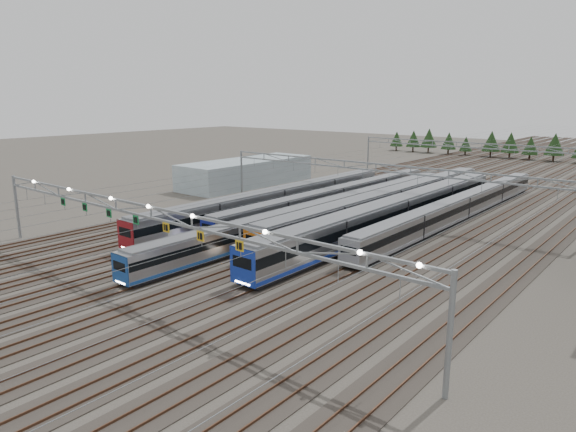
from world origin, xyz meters
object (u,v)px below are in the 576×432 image
Objects in this scene: train_c at (330,210)px; train_e at (397,213)px; train_b at (337,197)px; west_shed at (247,172)px; gantry_mid at (376,173)px; train_a at (277,201)px; gantry_near at (150,215)px; gantry_far at (481,150)px; train_d at (392,201)px; train_f at (461,207)px.

train_e reaches higher than train_c.
train_b is 28.66m from west_shed.
west_shed is at bearing 166.93° from gantry_mid.
train_a reaches higher than train_c.
gantry_near is at bearing -80.48° from train_b.
gantry_far is at bearing 90.00° from gantry_mid.
train_d is 1.02× the size of train_e.
train_d is (13.50, 10.63, 0.00)m from train_a.
gantry_mid is at bearing 75.33° from train_c.
train_b reaches higher than train_c.
gantry_far reaches higher than west_shed.
gantry_near reaches higher than west_shed.
train_b is at bearing -16.44° from west_shed.
gantry_far is at bearing 81.50° from train_b.
train_a is at bearing -174.44° from train_c.
train_b is at bearing -98.50° from gantry_far.
west_shed is at bearing -132.74° from gantry_far.
train_b is 0.97× the size of gantry_near.
train_f is (22.50, 14.66, -0.30)m from train_a.
train_a is at bearing -141.78° from train_d.
train_d is 2.02× the size of west_shed.
train_c is 9.94m from gantry_mid.
train_a is 0.96× the size of train_b.
train_a reaches higher than train_b.
train_a is 18.39m from train_e.
train_b is 9.56m from train_c.
gantry_near reaches higher than gantry_far.
gantry_mid is at bearing 40.09° from train_a.
train_b is at bearing 118.08° from train_c.
train_a is 15.28m from gantry_mid.
train_c is at bearing 5.56° from train_a.
gantry_mid reaches higher than train_a.
gantry_mid reaches higher than train_e.
train_c is at bearing -134.40° from train_f.
train_b is 18.78m from train_f.
gantry_mid is at bearing 139.73° from train_e.
train_c is 10.75m from train_d.
train_c is 1.19× the size of gantry_near.
train_d is at bearing 38.22° from train_a.
train_d is 1.01× the size of train_f.
train_e is 35.39m from gantry_near.
gantry_near reaches higher than train_d.
train_b is 1.82× the size of west_shed.
gantry_mid is (-2.25, -1.16, 4.16)m from train_d.
train_b is 0.91× the size of train_f.
train_a is at bearing -146.91° from train_f.
gantry_near reaches higher than gantry_mid.
gantry_mid is (11.25, 9.47, 4.16)m from train_a.
gantry_near is at bearing -93.18° from train_d.
gantry_near is at bearing -69.92° from train_a.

